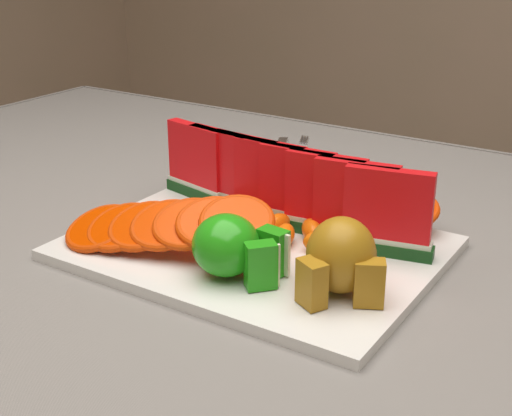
# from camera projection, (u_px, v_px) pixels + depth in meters

# --- Properties ---
(table) EXTENTS (1.40, 0.90, 0.75)m
(table) POSITION_uv_depth(u_px,v_px,m) (231.00, 309.00, 0.90)
(table) COLOR #452616
(table) RESTS_ON ground
(tablecloth) EXTENTS (1.53, 1.03, 0.20)m
(tablecloth) POSITION_uv_depth(u_px,v_px,m) (230.00, 265.00, 0.88)
(tablecloth) COLOR gray
(tablecloth) RESTS_ON table
(platter) EXTENTS (0.40, 0.30, 0.01)m
(platter) POSITION_uv_depth(u_px,v_px,m) (255.00, 248.00, 0.81)
(platter) COLOR silver
(platter) RESTS_ON tablecloth
(apple_cluster) EXTENTS (0.11, 0.09, 0.07)m
(apple_cluster) POSITION_uv_depth(u_px,v_px,m) (233.00, 247.00, 0.72)
(apple_cluster) COLOR #3F8E1F
(apple_cluster) RESTS_ON platter
(pear_cluster) EXTENTS (0.09, 0.09, 0.08)m
(pear_cluster) POSITION_uv_depth(u_px,v_px,m) (341.00, 258.00, 0.69)
(pear_cluster) COLOR #B66511
(pear_cluster) RESTS_ON platter
(side_plate) EXTENTS (0.18, 0.18, 0.01)m
(side_plate) POSITION_uv_depth(u_px,v_px,m) (356.00, 188.00, 1.00)
(side_plate) COLOR silver
(side_plate) RESTS_ON tablecloth
(fork) EXTENTS (0.08, 0.19, 0.00)m
(fork) POSITION_uv_depth(u_px,v_px,m) (280.00, 152.00, 1.17)
(fork) COLOR silver
(fork) RESTS_ON tablecloth
(watermelon_row) EXTENTS (0.39, 0.07, 0.10)m
(watermelon_row) POSITION_uv_depth(u_px,v_px,m) (283.00, 186.00, 0.85)
(watermelon_row) COLOR #0D3910
(watermelon_row) RESTS_ON platter
(orange_fan_front) EXTENTS (0.26, 0.15, 0.06)m
(orange_fan_front) POSITION_uv_depth(u_px,v_px,m) (166.00, 225.00, 0.78)
(orange_fan_front) COLOR #CF4800
(orange_fan_front) RESTS_ON platter
(orange_fan_back) EXTENTS (0.32, 0.10, 0.04)m
(orange_fan_back) POSITION_uv_depth(u_px,v_px,m) (318.00, 194.00, 0.90)
(orange_fan_back) COLOR #CF4800
(orange_fan_back) RESTS_ON platter
(tangerine_segments) EXTENTS (0.20, 0.07, 0.03)m
(tangerine_segments) POSITION_uv_depth(u_px,v_px,m) (273.00, 226.00, 0.83)
(tangerine_segments) COLOR #F85928
(tangerine_segments) RESTS_ON platter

